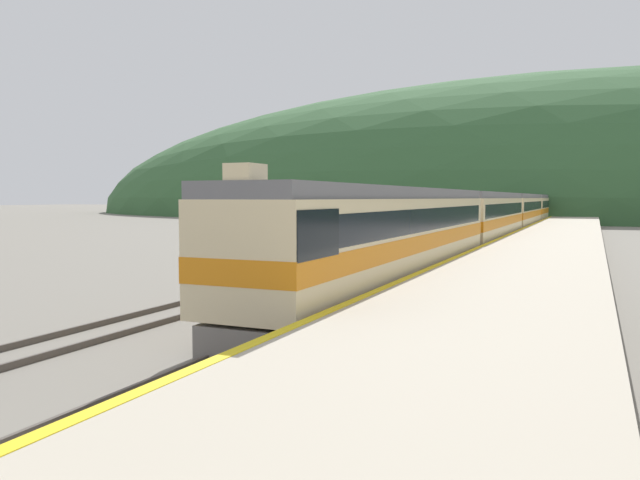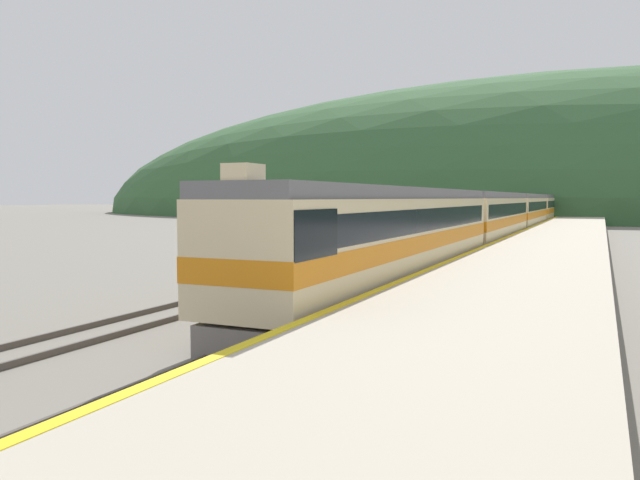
{
  "view_description": "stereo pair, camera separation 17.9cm",
  "coord_description": "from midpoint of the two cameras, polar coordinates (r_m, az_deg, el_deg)",
  "views": [
    {
      "loc": [
        6.84,
        -0.61,
        3.54
      ],
      "look_at": [
        -0.48,
        15.96,
        2.31
      ],
      "focal_mm": 35.0,
      "sensor_mm": 36.0,
      "label": 1
    },
    {
      "loc": [
        7.0,
        -0.54,
        3.54
      ],
      "look_at": [
        -0.48,
        15.96,
        2.31
      ],
      "focal_mm": 35.0,
      "sensor_mm": 36.0,
      "label": 2
    }
  ],
  "objects": [
    {
      "name": "track_main",
      "position": [
        71.0,
        18.75,
        0.89
      ],
      "size": [
        1.52,
        180.0,
        0.16
      ],
      "color": "#4C443D",
      "rests_on": "ground"
    },
    {
      "name": "track_siding",
      "position": [
        71.63,
        14.89,
        0.99
      ],
      "size": [
        1.52,
        180.0,
        0.16
      ],
      "color": "#4C443D",
      "rests_on": "ground"
    },
    {
      "name": "platform",
      "position": [
        50.72,
        21.55,
        0.26
      ],
      "size": [
        5.7,
        140.0,
        1.15
      ],
      "color": "#B2A893",
      "rests_on": "ground"
    },
    {
      "name": "distant_hills",
      "position": [
        133.02,
        21.4,
        2.1
      ],
      "size": [
        214.84,
        96.68,
        54.2
      ],
      "color": "#335B33",
      "rests_on": "ground"
    },
    {
      "name": "station_shed",
      "position": [
        50.17,
        4.85,
        1.77
      ],
      "size": [
        8.05,
        4.77,
        3.34
      ],
      "color": "#385B42",
      "rests_on": "ground"
    },
    {
      "name": "express_train_lead_car",
      "position": [
        22.89,
        6.74,
        0.34
      ],
      "size": [
        2.86,
        21.9,
        4.27
      ],
      "color": "black",
      "rests_on": "ground"
    },
    {
      "name": "carriage_second",
      "position": [
        44.04,
        15.33,
        1.91
      ],
      "size": [
        2.85,
        19.26,
        3.91
      ],
      "color": "black",
      "rests_on": "ground"
    },
    {
      "name": "carriage_third",
      "position": [
        64.0,
        18.18,
        2.43
      ],
      "size": [
        2.85,
        19.26,
        3.91
      ],
      "color": "black",
      "rests_on": "ground"
    },
    {
      "name": "carriage_fourth",
      "position": [
        84.04,
        19.67,
        2.7
      ],
      "size": [
        2.85,
        19.26,
        3.91
      ],
      "color": "black",
      "rests_on": "ground"
    },
    {
      "name": "carriage_fifth",
      "position": [
        104.13,
        20.59,
        2.87
      ],
      "size": [
        2.85,
        19.26,
        3.91
      ],
      "color": "black",
      "rests_on": "ground"
    },
    {
      "name": "siding_train",
      "position": [
        51.21,
        11.08,
        2.05
      ],
      "size": [
        2.9,
        36.72,
        3.8
      ],
      "color": "black",
      "rests_on": "ground"
    }
  ]
}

